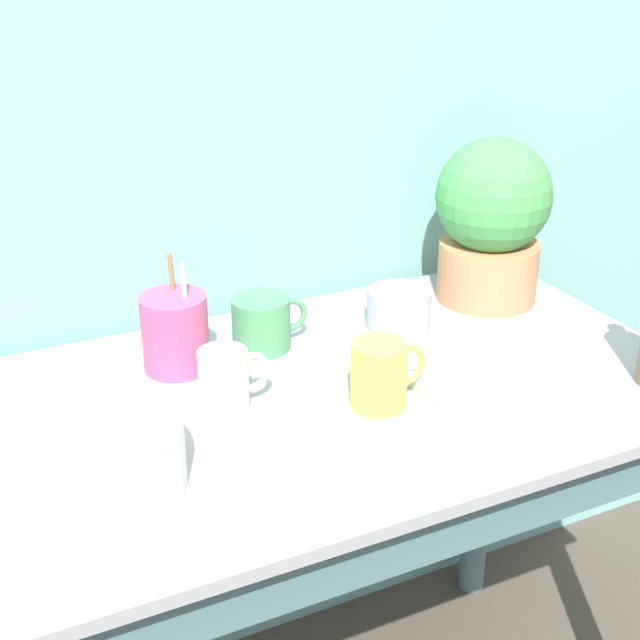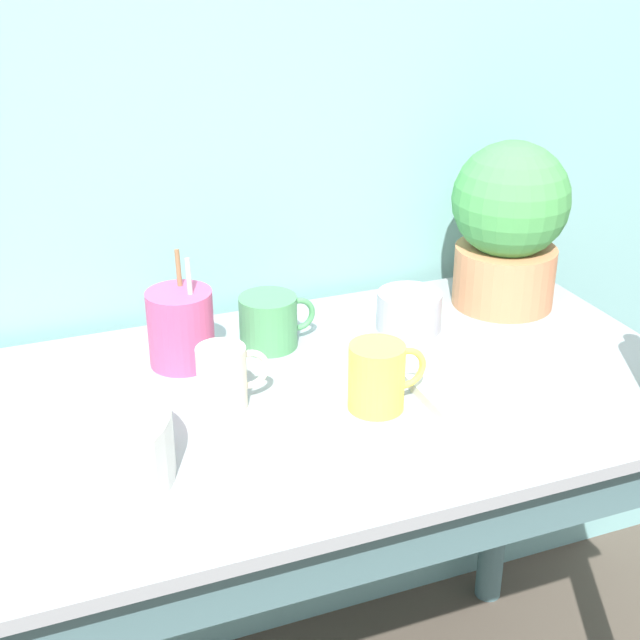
{
  "view_description": "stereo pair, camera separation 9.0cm",
  "coord_description": "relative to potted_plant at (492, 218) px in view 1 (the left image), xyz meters",
  "views": [
    {
      "loc": [
        -0.52,
        -0.74,
        1.49
      ],
      "look_at": [
        0.0,
        0.33,
        0.93
      ],
      "focal_mm": 50.0,
      "sensor_mm": 36.0,
      "label": 1
    },
    {
      "loc": [
        -0.44,
        -0.78,
        1.49
      ],
      "look_at": [
        0.0,
        0.33,
        0.93
      ],
      "focal_mm": 50.0,
      "sensor_mm": 36.0,
      "label": 2
    }
  ],
  "objects": [
    {
      "name": "counter_table",
      "position": [
        -0.44,
        -0.21,
        -0.33
      ],
      "size": [
        1.18,
        0.66,
        0.81
      ],
      "color": "slate",
      "rests_on": "ground_plane"
    },
    {
      "name": "mug_cream",
      "position": [
        -0.58,
        -0.17,
        -0.11
      ],
      "size": [
        0.11,
        0.07,
        0.1
      ],
      "color": "beige",
      "rests_on": "counter_table"
    },
    {
      "name": "potted_plant",
      "position": [
        0.0,
        0.0,
        0.0
      ],
      "size": [
        0.21,
        0.21,
        0.31
      ],
      "color": "tan",
      "rests_on": "counter_table"
    },
    {
      "name": "bowl_wash_large",
      "position": [
        -0.82,
        -0.28,
        -0.11
      ],
      "size": [
        0.27,
        0.27,
        0.09
      ],
      "color": "silver",
      "rests_on": "counter_table"
    },
    {
      "name": "wall_back",
      "position": [
        -0.44,
        0.2,
        0.23
      ],
      "size": [
        6.0,
        0.05,
        2.4
      ],
      "color": "#7AB2B2",
      "rests_on": "ground_plane"
    },
    {
      "name": "mug_green",
      "position": [
        -0.46,
        -0.01,
        -0.11
      ],
      "size": [
        0.13,
        0.1,
        0.09
      ],
      "color": "#4C935B",
      "rests_on": "counter_table"
    },
    {
      "name": "mug_yellow",
      "position": [
        -0.38,
        -0.26,
        -0.11
      ],
      "size": [
        0.12,
        0.08,
        0.1
      ],
      "color": "#E5CC4C",
      "rests_on": "counter_table"
    },
    {
      "name": "utensil_cup",
      "position": [
        -0.61,
        -0.02,
        -0.1
      ],
      "size": [
        0.11,
        0.11,
        0.18
      ],
      "color": "#CC4C7F",
      "rests_on": "counter_table"
    },
    {
      "name": "tray_board",
      "position": [
        -0.18,
        -0.32,
        -0.15
      ],
      "size": [
        0.26,
        0.21,
        0.02
      ],
      "color": "beige",
      "rests_on": "counter_table"
    },
    {
      "name": "bowl_small_steel",
      "position": [
        -0.21,
        -0.03,
        -0.12
      ],
      "size": [
        0.11,
        0.11,
        0.07
      ],
      "color": "#A8A8B2",
      "rests_on": "counter_table"
    }
  ]
}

